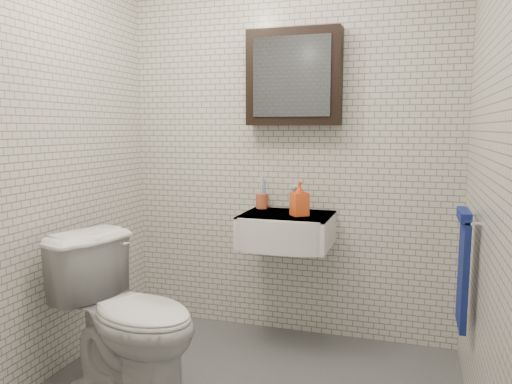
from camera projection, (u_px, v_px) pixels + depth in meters
room_shell at (237, 110)px, 2.32m from camera, size 2.22×2.02×2.51m
washbasin at (285, 230)px, 3.09m from camera, size 0.55×0.50×0.20m
faucet at (293, 200)px, 3.25m from camera, size 0.06×0.20×0.15m
mirror_cabinet at (294, 78)px, 3.15m from camera, size 0.60×0.15×0.60m
towel_rail at (464, 264)px, 2.43m from camera, size 0.09×0.30×0.58m
toothbrush_cup at (262, 200)px, 3.33m from camera, size 0.08×0.08×0.21m
soap_bottle at (300, 199)px, 3.04m from camera, size 0.13×0.13×0.21m
toilet at (129, 317)px, 2.57m from camera, size 0.91×0.68×0.83m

